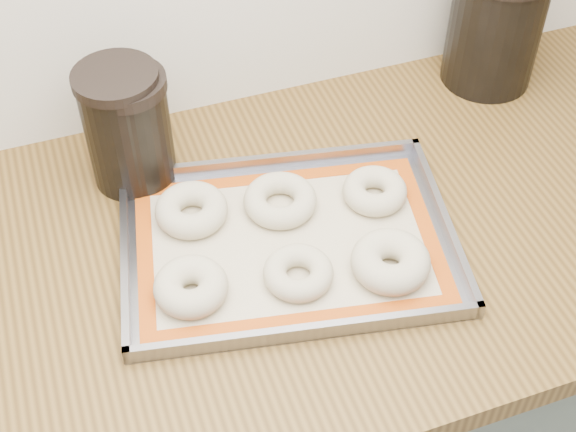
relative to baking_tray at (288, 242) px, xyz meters
name	(u,v)px	position (x,y,z in m)	size (l,w,h in m)	color
cabinet	(319,397)	(0.07, 0.02, -0.48)	(3.00, 0.65, 0.86)	slate
countertop	(328,235)	(0.07, 0.02, -0.03)	(3.06, 0.68, 0.04)	brown
baking_tray	(288,242)	(0.00, 0.00, 0.00)	(0.51, 0.41, 0.03)	gray
baking_mat	(288,243)	(0.00, 0.00, 0.00)	(0.47, 0.36, 0.00)	#C6B793
bagel_front_left	(191,287)	(-0.15, -0.05, 0.02)	(0.10, 0.10, 0.04)	#C4B898
bagel_front_mid	(298,273)	(-0.01, -0.07, 0.01)	(0.09, 0.09, 0.03)	#C4B898
bagel_front_right	(391,262)	(0.11, -0.09, 0.02)	(0.11, 0.11, 0.04)	#C4B898
bagel_back_left	(191,210)	(-0.11, 0.09, 0.02)	(0.10, 0.10, 0.04)	#C4B898
bagel_back_mid	(280,200)	(0.01, 0.07, 0.01)	(0.11, 0.11, 0.03)	#C4B898
bagel_back_right	(375,191)	(0.15, 0.04, 0.01)	(0.09, 0.09, 0.03)	#C4B898
canister_left	(124,127)	(-0.18, 0.21, 0.09)	(0.12, 0.12, 0.19)	black
canister_mid	(132,129)	(-0.16, 0.21, 0.08)	(0.12, 0.12, 0.18)	black
canister_right	(496,23)	(0.45, 0.26, 0.10)	(0.16, 0.16, 0.22)	black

